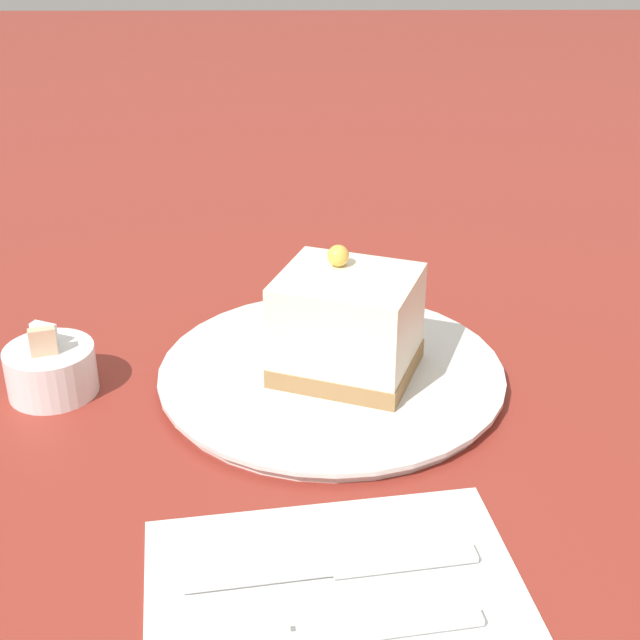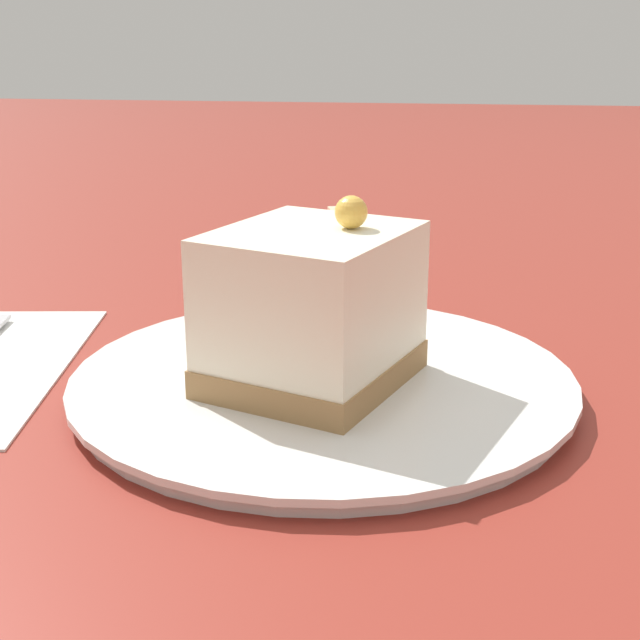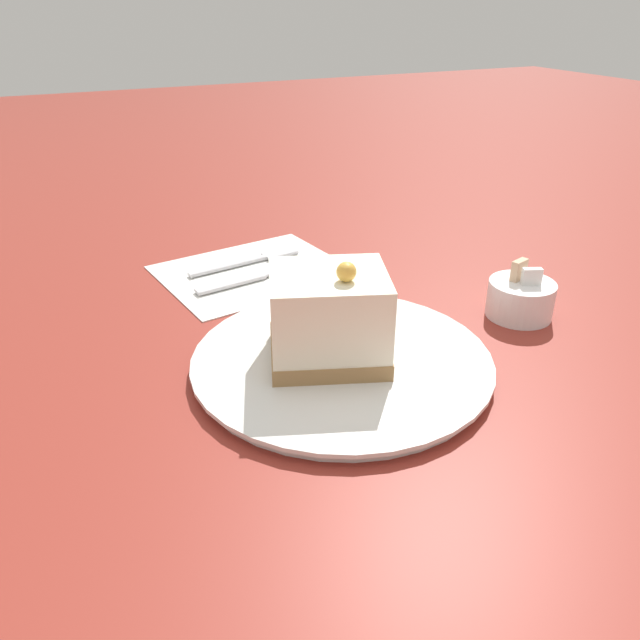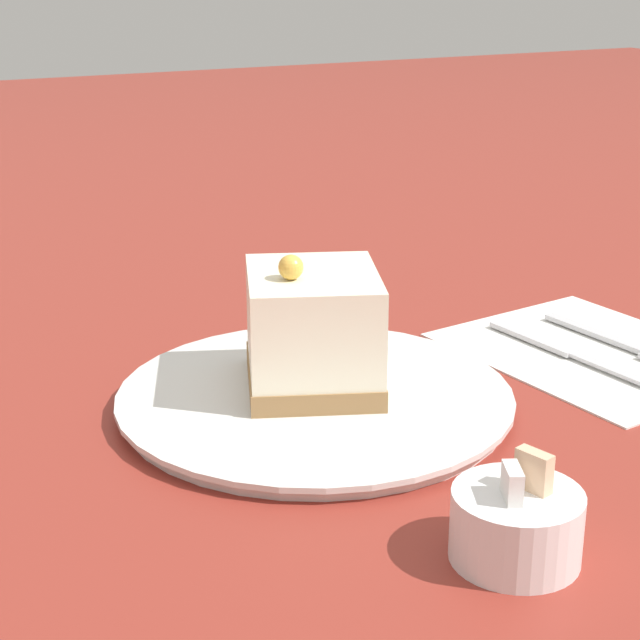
# 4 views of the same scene
# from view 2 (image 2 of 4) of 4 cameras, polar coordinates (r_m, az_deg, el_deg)

# --- Properties ---
(ground_plane) EXTENTS (4.00, 4.00, 0.00)m
(ground_plane) POSITION_cam_2_polar(r_m,az_deg,el_deg) (0.51, 1.52, -4.10)
(ground_plane) COLOR maroon
(plate) EXTENTS (0.28, 0.28, 0.01)m
(plate) POSITION_cam_2_polar(r_m,az_deg,el_deg) (0.49, 0.18, -3.97)
(plate) COLOR silver
(plate) RESTS_ON ground_plane
(cake_slice) EXTENTS (0.12, 0.13, 0.10)m
(cake_slice) POSITION_cam_2_polar(r_m,az_deg,el_deg) (0.47, -0.50, 0.80)
(cake_slice) COLOR #9E7547
(cake_slice) RESTS_ON plate
(sugar_bowl) EXTENTS (0.07, 0.07, 0.06)m
(sugar_bowl) POSITION_cam_2_polar(r_m,az_deg,el_deg) (0.70, 1.63, 3.87)
(sugar_bowl) COLOR white
(sugar_bowl) RESTS_ON ground_plane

